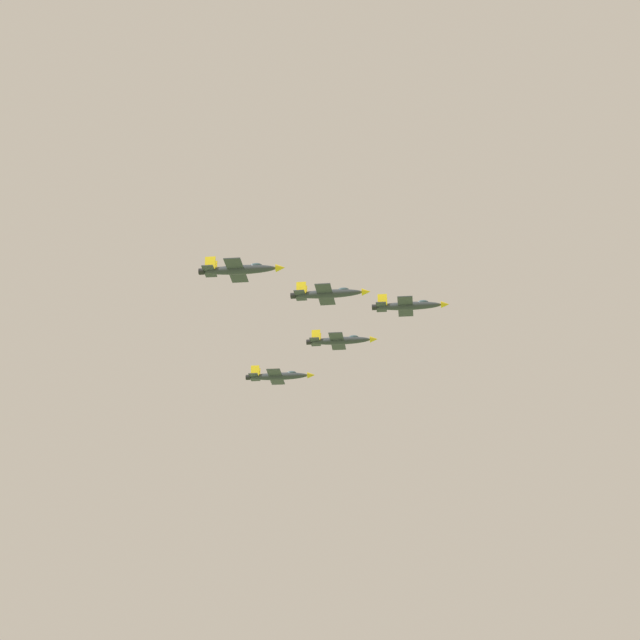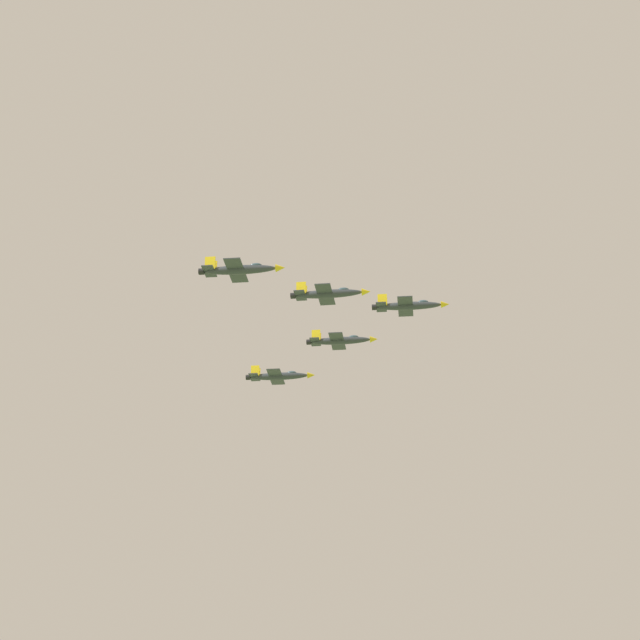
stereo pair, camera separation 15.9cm
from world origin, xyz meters
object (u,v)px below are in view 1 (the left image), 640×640
object	(u,v)px
jet_left_wingman	(340,340)
jet_left_outer	(279,376)
jet_right_wingman	(329,294)
jet_right_outer	(240,269)
jet_lead	(409,306)

from	to	relation	value
jet_left_wingman	jet_left_outer	world-z (taller)	jet_left_wingman
jet_right_wingman	jet_right_outer	size ratio (longest dim) A/B	0.97
jet_lead	jet_right_outer	size ratio (longest dim) A/B	0.98
jet_lead	jet_right_wingman	world-z (taller)	jet_lead
jet_left_outer	jet_lead	bearing A→B (deg)	-40.93
jet_right_wingman	jet_left_outer	distance (m)	44.61
jet_lead	jet_left_wingman	bearing A→B (deg)	139.07
jet_left_wingman	jet_left_outer	bearing A→B (deg)	139.89
jet_lead	jet_left_outer	xyz separation A→B (m)	(-33.11, -27.00, -4.31)
jet_left_wingman	jet_right_outer	xyz separation A→B (m)	(37.87, -23.53, -1.86)
jet_right_wingman	jet_left_outer	xyz separation A→B (m)	(-43.77, -8.49, -1.39)
jet_left_wingman	jet_right_wingman	xyz separation A→B (m)	(27.21, -5.01, -1.31)
jet_left_outer	jet_right_outer	bearing A→B (deg)	-90.56
jet_lead	jet_left_outer	size ratio (longest dim) A/B	1.00
jet_right_wingman	jet_left_outer	bearing A→B (deg)	112.43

